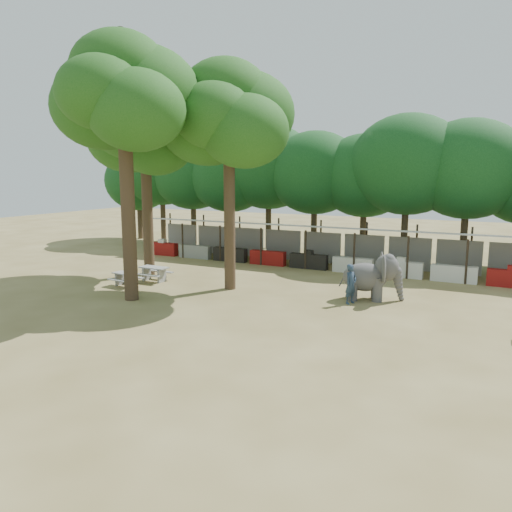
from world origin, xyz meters
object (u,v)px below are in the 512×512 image
at_px(yard_tree_back, 228,117).
at_px(picnic_table_far, 154,272).
at_px(yard_tree_left, 145,130).
at_px(picnic_table_near, 126,277).
at_px(elephant, 372,277).
at_px(yard_tree_center, 124,96).
at_px(handler, 351,284).

relative_size(yard_tree_back, picnic_table_far, 7.06).
bearing_deg(yard_tree_left, picnic_table_near, -72.66).
xyz_separation_m(elephant, picnic_table_near, (-12.15, -3.05, -0.63)).
relative_size(yard_tree_left, picnic_table_near, 7.19).
bearing_deg(yard_tree_left, yard_tree_center, -59.04).
height_order(picnic_table_near, picnic_table_far, picnic_table_far).
height_order(handler, picnic_table_near, handler).
height_order(handler, picnic_table_far, handler).
bearing_deg(elephant, yard_tree_back, 169.08).
distance_m(yard_tree_left, elephant, 14.93).
relative_size(elephant, picnic_table_far, 1.84).
relative_size(handler, picnic_table_far, 1.12).
distance_m(handler, picnic_table_far, 10.92).
distance_m(yard_tree_left, yard_tree_center, 5.92).
relative_size(yard_tree_left, yard_tree_back, 0.97).
xyz_separation_m(handler, picnic_table_far, (-10.91, -0.31, -0.39)).
height_order(yard_tree_center, picnic_table_far, yard_tree_center).
bearing_deg(handler, yard_tree_left, 105.50).
distance_m(elephant, handler, 1.33).
xyz_separation_m(yard_tree_left, elephant, (13.14, -0.10, -7.10)).
bearing_deg(yard_tree_center, picnic_table_far, 112.77).
bearing_deg(picnic_table_near, picnic_table_far, 76.44).
height_order(yard_tree_left, picnic_table_near, yard_tree_left).
bearing_deg(yard_tree_back, yard_tree_left, 170.54).
bearing_deg(handler, picnic_table_near, 120.64).
bearing_deg(handler, picnic_table_far, 112.73).
relative_size(yard_tree_back, picnic_table_near, 7.41).
distance_m(elephant, picnic_table_far, 11.69).
relative_size(yard_tree_left, picnic_table_far, 6.85).
bearing_deg(yard_tree_left, handler, -5.63).
bearing_deg(handler, yard_tree_back, 109.10).
bearing_deg(yard_tree_center, handler, 21.76).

